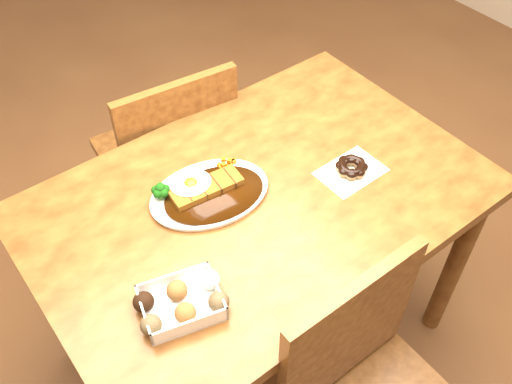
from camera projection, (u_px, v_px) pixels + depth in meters
ground at (258, 336)px, 2.06m from camera, size 6.00×6.00×0.00m
table at (259, 220)px, 1.58m from camera, size 1.20×0.80×0.75m
chair_far at (171, 157)px, 2.01m from camera, size 0.47×0.47×0.87m
katsu_curry_plate at (207, 191)px, 1.50m from camera, size 0.35×0.28×0.06m
donut_box at (181, 302)px, 1.26m from camera, size 0.21×0.18×0.05m
pon_de_ring at (351, 167)px, 1.56m from camera, size 0.18×0.13×0.03m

